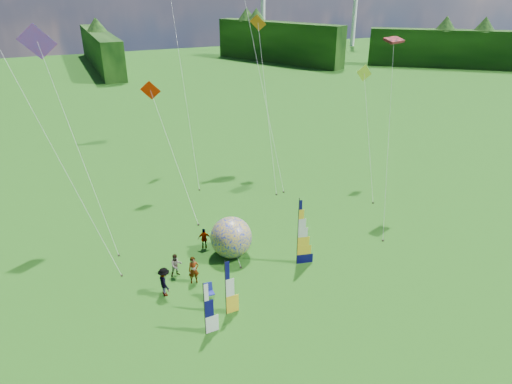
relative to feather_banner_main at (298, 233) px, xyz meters
name	(u,v)px	position (x,y,z in m)	size (l,w,h in m)	color
ground	(300,302)	(-1.69, -3.51, -2.32)	(220.00, 220.00, 0.00)	#2C6219
treeline_ring	(303,242)	(-1.69, -3.51, 1.68)	(210.00, 210.00, 8.00)	#2F5E19
feather_banner_main	(298,233)	(0.00, 0.00, 0.00)	(1.26, 0.10, 4.64)	#0A084A
side_banner_left	(226,289)	(-5.96, -2.77, -0.60)	(0.96, 0.10, 3.43)	yellow
side_banner_far	(205,310)	(-7.50, -3.81, -0.75)	(0.93, 0.10, 3.14)	white
bol_inflatable	(231,237)	(-3.50, 2.72, -0.93)	(2.78, 2.78, 2.78)	#071BA3
spectator_a	(194,270)	(-6.70, 0.82, -1.43)	(0.65, 0.43, 1.78)	#66594C
spectator_b	(176,265)	(-7.49, 1.97, -1.55)	(0.74, 0.37, 1.53)	#66594C
spectator_c	(164,282)	(-8.62, 0.33, -1.40)	(1.18, 0.44, 1.83)	#66594C
spectator_d	(204,239)	(-4.87, 4.34, -1.56)	(0.88, 0.36, 1.51)	#66594C
camp_chair	(209,292)	(-6.38, -1.11, -1.83)	(0.57, 0.57, 0.98)	navy
kite_whale	(260,65)	(4.60, 15.95, 7.76)	(3.55, 14.46, 20.15)	black
kite_rainbow_delta	(77,138)	(-11.75, 8.68, 5.33)	(6.45, 9.78, 15.29)	red
kite_parafoil	(390,127)	(8.88, 2.92, 5.05)	(7.32, 9.39, 14.74)	#AE242A
small_kite_red	(173,147)	(-4.84, 11.51, 2.78)	(3.87, 10.46, 10.19)	red
small_kite_orange	(267,100)	(4.46, 14.06, 5.01)	(4.28, 10.43, 14.67)	orange
small_kite_yellow	(369,130)	(11.19, 8.08, 3.14)	(4.60, 8.14, 10.92)	#CBD832
small_kite_pink	(52,139)	(-13.19, 5.97, 6.25)	(7.74, 8.08, 17.14)	#CB3A81
small_kite_green	(182,71)	(-1.77, 18.71, 7.27)	(3.38, 12.35, 19.18)	green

